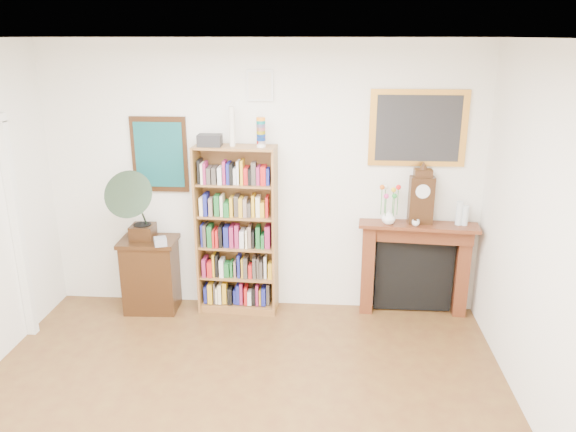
{
  "coord_description": "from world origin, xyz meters",
  "views": [
    {
      "loc": [
        0.68,
        -3.08,
        2.82
      ],
      "look_at": [
        0.34,
        1.6,
        1.3
      ],
      "focal_mm": 35.0,
      "sensor_mm": 36.0,
      "label": 1
    }
  ],
  "objects_px": {
    "mantel_clock": "(421,197)",
    "teacup": "(416,223)",
    "side_cabinet": "(151,275)",
    "cd_stack": "(160,242)",
    "bottle_right": "(465,216)",
    "flower_vase": "(389,217)",
    "bookshelf": "(237,222)",
    "gramophone": "(136,201)",
    "bottle_left": "(459,213)",
    "fireplace": "(415,261)"
  },
  "relations": [
    {
      "from": "bookshelf",
      "to": "side_cabinet",
      "type": "distance_m",
      "value": 1.1
    },
    {
      "from": "bottle_right",
      "to": "flower_vase",
      "type": "bearing_deg",
      "value": -179.05
    },
    {
      "from": "gramophone",
      "to": "bottle_left",
      "type": "bearing_deg",
      "value": 2.65
    },
    {
      "from": "bookshelf",
      "to": "bottle_right",
      "type": "xyz_separation_m",
      "value": [
        2.3,
        0.02,
        0.11
      ]
    },
    {
      "from": "side_cabinet",
      "to": "cd_stack",
      "type": "relative_size",
      "value": 6.63
    },
    {
      "from": "bookshelf",
      "to": "bottle_left",
      "type": "distance_m",
      "value": 2.25
    },
    {
      "from": "bookshelf",
      "to": "teacup",
      "type": "distance_m",
      "value": 1.81
    },
    {
      "from": "side_cabinet",
      "to": "fireplace",
      "type": "distance_m",
      "value": 2.78
    },
    {
      "from": "fireplace",
      "to": "cd_stack",
      "type": "relative_size",
      "value": 10.08
    },
    {
      "from": "fireplace",
      "to": "flower_vase",
      "type": "bearing_deg",
      "value": -162.37
    },
    {
      "from": "bookshelf",
      "to": "cd_stack",
      "type": "xyz_separation_m",
      "value": [
        -0.75,
        -0.22,
        -0.16
      ]
    },
    {
      "from": "bottle_right",
      "to": "mantel_clock",
      "type": "bearing_deg",
      "value": 175.12
    },
    {
      "from": "gramophone",
      "to": "teacup",
      "type": "distance_m",
      "value": 2.8
    },
    {
      "from": "cd_stack",
      "to": "flower_vase",
      "type": "relative_size",
      "value": 0.82
    },
    {
      "from": "fireplace",
      "to": "cd_stack",
      "type": "height_order",
      "value": "fireplace"
    },
    {
      "from": "side_cabinet",
      "to": "bottle_left",
      "type": "height_order",
      "value": "bottle_left"
    },
    {
      "from": "bookshelf",
      "to": "fireplace",
      "type": "bearing_deg",
      "value": 5.4
    },
    {
      "from": "fireplace",
      "to": "flower_vase",
      "type": "relative_size",
      "value": 8.24
    },
    {
      "from": "cd_stack",
      "to": "teacup",
      "type": "xyz_separation_m",
      "value": [
        2.55,
        0.18,
        0.2
      ]
    },
    {
      "from": "bottle_left",
      "to": "bottle_right",
      "type": "bearing_deg",
      "value": -14.61
    },
    {
      "from": "side_cabinet",
      "to": "mantel_clock",
      "type": "xyz_separation_m",
      "value": [
        2.79,
        0.12,
        0.88
      ]
    },
    {
      "from": "cd_stack",
      "to": "mantel_clock",
      "type": "distance_m",
      "value": 2.66
    },
    {
      "from": "bookshelf",
      "to": "mantel_clock",
      "type": "relative_size",
      "value": 3.68
    },
    {
      "from": "side_cabinet",
      "to": "gramophone",
      "type": "xyz_separation_m",
      "value": [
        -0.06,
        -0.1,
        0.84
      ]
    },
    {
      "from": "fireplace",
      "to": "bottle_left",
      "type": "xyz_separation_m",
      "value": [
        0.39,
        -0.04,
        0.54
      ]
    },
    {
      "from": "mantel_clock",
      "to": "bottle_right",
      "type": "distance_m",
      "value": 0.47
    },
    {
      "from": "cd_stack",
      "to": "mantel_clock",
      "type": "height_order",
      "value": "mantel_clock"
    },
    {
      "from": "mantel_clock",
      "to": "teacup",
      "type": "distance_m",
      "value": 0.26
    },
    {
      "from": "bookshelf",
      "to": "flower_vase",
      "type": "relative_size",
      "value": 13.93
    },
    {
      "from": "mantel_clock",
      "to": "bottle_right",
      "type": "bearing_deg",
      "value": -7.08
    },
    {
      "from": "cd_stack",
      "to": "side_cabinet",
      "type": "bearing_deg",
      "value": 138.9
    },
    {
      "from": "mantel_clock",
      "to": "teacup",
      "type": "xyz_separation_m",
      "value": [
        -0.05,
        -0.1,
        -0.24
      ]
    },
    {
      "from": "bookshelf",
      "to": "cd_stack",
      "type": "distance_m",
      "value": 0.79
    },
    {
      "from": "gramophone",
      "to": "flower_vase",
      "type": "bearing_deg",
      "value": 3.0
    },
    {
      "from": "bookshelf",
      "to": "bottle_left",
      "type": "bearing_deg",
      "value": 3.86
    },
    {
      "from": "gramophone",
      "to": "fireplace",
      "type": "bearing_deg",
      "value": 4.02
    },
    {
      "from": "mantel_clock",
      "to": "flower_vase",
      "type": "relative_size",
      "value": 3.79
    },
    {
      "from": "mantel_clock",
      "to": "bottle_right",
      "type": "height_order",
      "value": "mantel_clock"
    },
    {
      "from": "fireplace",
      "to": "side_cabinet",
      "type": "bearing_deg",
      "value": -172.55
    },
    {
      "from": "side_cabinet",
      "to": "mantel_clock",
      "type": "height_order",
      "value": "mantel_clock"
    },
    {
      "from": "flower_vase",
      "to": "side_cabinet",
      "type": "bearing_deg",
      "value": -178.36
    },
    {
      "from": "gramophone",
      "to": "teacup",
      "type": "bearing_deg",
      "value": 1.71
    },
    {
      "from": "bookshelf",
      "to": "mantel_clock",
      "type": "xyz_separation_m",
      "value": [
        1.86,
        0.06,
        0.28
      ]
    },
    {
      "from": "bookshelf",
      "to": "cd_stack",
      "type": "height_order",
      "value": "bookshelf"
    },
    {
      "from": "fireplace",
      "to": "gramophone",
      "type": "distance_m",
      "value": 2.92
    },
    {
      "from": "gramophone",
      "to": "bottle_left",
      "type": "xyz_separation_m",
      "value": [
        3.23,
        0.2,
        -0.11
      ]
    },
    {
      "from": "side_cabinet",
      "to": "cd_stack",
      "type": "height_order",
      "value": "cd_stack"
    },
    {
      "from": "teacup",
      "to": "bottle_left",
      "type": "height_order",
      "value": "bottle_left"
    },
    {
      "from": "fireplace",
      "to": "cd_stack",
      "type": "bearing_deg",
      "value": -168.93
    },
    {
      "from": "flower_vase",
      "to": "bottle_right",
      "type": "distance_m",
      "value": 0.76
    }
  ]
}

